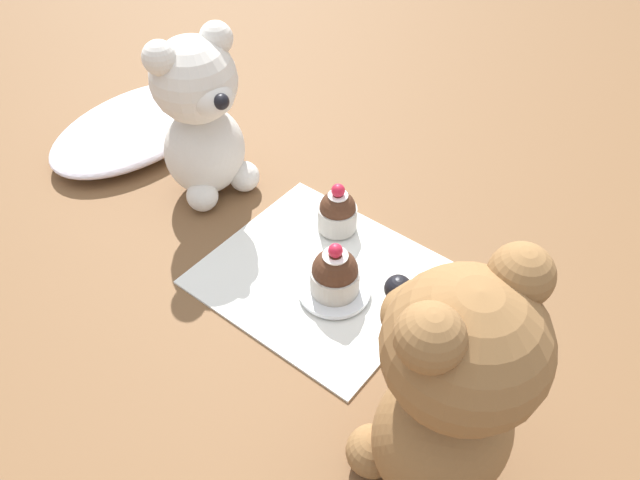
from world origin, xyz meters
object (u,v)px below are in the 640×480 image
at_px(teddy_bear_tan, 449,390).
at_px(cupcake_near_tan_bear, 335,274).
at_px(saucer_plate, 334,290).
at_px(cupcake_near_cream_bear, 338,212).
at_px(teddy_bear_cream, 201,118).

distance_m(teddy_bear_tan, cupcake_near_tan_bear, 0.22).
distance_m(saucer_plate, cupcake_near_tan_bear, 0.03).
relative_size(teddy_bear_tan, cupcake_near_cream_bear, 3.80).
distance_m(teddy_bear_tan, cupcake_near_cream_bear, 0.31).
bearing_deg(cupcake_near_cream_bear, cupcake_near_tan_bear, -144.35).
bearing_deg(teddy_bear_tan, cupcake_near_cream_bear, -113.30).
relative_size(teddy_bear_cream, cupcake_near_tan_bear, 3.25).
bearing_deg(teddy_bear_cream, cupcake_near_cream_bear, -65.48).
relative_size(teddy_bear_tan, saucer_plate, 3.14).
distance_m(teddy_bear_cream, cupcake_near_tan_bear, 0.25).
bearing_deg(cupcake_near_tan_bear, saucer_plate, 0.00).
xyz_separation_m(cupcake_near_cream_bear, cupcake_near_tan_bear, (-0.08, -0.06, 0.00)).
xyz_separation_m(teddy_bear_cream, saucer_plate, (-0.04, -0.23, -0.10)).
bearing_deg(cupcake_near_cream_bear, saucer_plate, -144.35).
height_order(teddy_bear_cream, cupcake_near_cream_bear, teddy_bear_cream).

